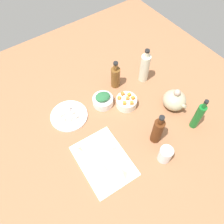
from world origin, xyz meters
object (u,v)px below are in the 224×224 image
bottle_2 (115,77)px  drinking_glass_0 (165,154)px  bottle_0 (198,116)px  cutting_board (104,161)px  bottle_1 (145,68)px  plate_tofu (69,116)px  bottle_3 (158,131)px  teapot (175,100)px  bowl_greens (103,101)px  bowl_carrots (126,102)px

bottle_2 → drinking_glass_0: (56.37, -9.15, -3.14)cm
bottle_0 → drinking_glass_0: bearing=-79.8°
cutting_board → bottle_1: bottle_1 is taller
plate_tofu → bottle_3: bottle_3 is taller
plate_tofu → teapot: teapot is taller
cutting_board → bottle_3: bottle_3 is taller
bowl_greens → bottle_3: bearing=14.8°
bowl_carrots → bottle_2: (-17.03, 3.99, 5.10)cm
bottle_0 → teapot: bearing=179.5°
plate_tofu → drinking_glass_0: (52.44, 27.83, 4.24)cm
bowl_greens → drinking_glass_0: 48.96cm
bottle_2 → bottle_0: bearing=20.1°
bowl_carrots → bottle_1: 25.80cm
bowl_greens → bottle_0: bottle_0 is taller
plate_tofu → bottle_0: bearing=49.6°
cutting_board → bottle_1: bearing=121.2°
bowl_carrots → bottle_2: 18.22cm
bottle_1 → bottle_0: bearing=0.6°
cutting_board → bowl_greens: bowl_greens is taller
bottle_2 → teapot: bearing=29.0°
plate_tofu → bottle_1: (2.50, 55.24, 9.91)cm
bottle_2 → bottle_3: bearing=-6.7°
plate_tofu → bottle_1: bearing=87.4°
bowl_greens → teapot: (26.33, 34.03, 3.17)cm
bowl_greens → bottle_2: bottle_2 is taller
bottle_2 → bottle_3: bottle_3 is taller
cutting_board → bottle_0: 56.92cm
plate_tofu → bowl_greens: bowl_greens is taller
bottle_3 → drinking_glass_0: bottle_3 is taller
bowl_carrots → bottle_1: size_ratio=0.51×
plate_tofu → bottle_2: bottle_2 is taller
cutting_board → bowl_carrots: bowl_carrots is taller
cutting_board → bottle_2: bottle_2 is taller
bowl_carrots → teapot: (17.13, 22.91, 2.93)cm
cutting_board → drinking_glass_0: bearing=57.6°
bowl_carrots → bottle_1: bottle_1 is taller
cutting_board → bottle_2: size_ratio=1.66×
bottle_0 → bottle_3: bearing=-104.7°
bowl_carrots → bottle_0: bearing=33.6°
plate_tofu → drinking_glass_0: size_ratio=2.29×
teapot → bottle_1: (-27.73, -0.66, 4.70)cm
bowl_carrots → drinking_glass_0: bearing=-7.5°
bowl_greens → bottle_2: 17.83cm
bottle_1 → bottle_2: (-6.43, -18.26, -2.53)cm
bowl_greens → bottle_0: size_ratio=0.53×
bowl_carrots → bottle_3: 28.75cm
bottle_0 → bottle_1: (-44.90, -0.50, 0.68)cm
bowl_greens → bottle_0: bearing=37.9°
bottle_1 → teapot: bearing=1.4°
plate_tofu → bottle_2: bearing=96.1°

